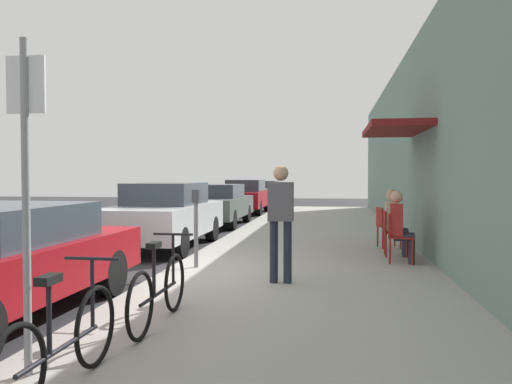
# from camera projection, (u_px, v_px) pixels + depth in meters

# --- Properties ---
(ground_plane) EXTENTS (60.00, 60.00, 0.00)m
(ground_plane) POSITION_uv_depth(u_px,v_px,m) (159.00, 280.00, 8.05)
(ground_plane) COLOR #2D2D30
(sidewalk_slab) EXTENTS (4.50, 32.00, 0.12)m
(sidewalk_slab) POSITION_uv_depth(u_px,v_px,m) (307.00, 260.00, 9.69)
(sidewalk_slab) COLOR #9E9B93
(sidewalk_slab) RESTS_ON ground_plane
(building_facade) EXTENTS (1.40, 32.00, 4.67)m
(building_facade) POSITION_uv_depth(u_px,v_px,m) (438.00, 140.00, 9.27)
(building_facade) COLOR gray
(building_facade) RESTS_ON ground_plane
(parked_car_1) EXTENTS (1.80, 4.40, 1.51)m
(parked_car_1) POSITION_uv_depth(u_px,v_px,m) (165.00, 215.00, 11.69)
(parked_car_1) COLOR #B7B7BC
(parked_car_1) RESTS_ON ground_plane
(parked_car_2) EXTENTS (1.80, 4.40, 1.39)m
(parked_car_2) POSITION_uv_depth(u_px,v_px,m) (217.00, 204.00, 16.95)
(parked_car_2) COLOR #47514C
(parked_car_2) RESTS_ON ground_plane
(parked_car_3) EXTENTS (1.80, 4.40, 1.50)m
(parked_car_3) POSITION_uv_depth(u_px,v_px,m) (245.00, 196.00, 22.56)
(parked_car_3) COLOR maroon
(parked_car_3) RESTS_ON ground_plane
(parked_car_4) EXTENTS (1.80, 4.40, 1.39)m
(parked_car_4) POSITION_uv_depth(u_px,v_px,m) (264.00, 192.00, 28.73)
(parked_car_4) COLOR #B7B7BC
(parked_car_4) RESTS_ON ground_plane
(parking_meter) EXTENTS (0.12, 0.10, 1.32)m
(parking_meter) POSITION_uv_depth(u_px,v_px,m) (196.00, 222.00, 8.55)
(parking_meter) COLOR slate
(parking_meter) RESTS_ON sidewalk_slab
(street_sign) EXTENTS (0.32, 0.06, 2.60)m
(street_sign) POSITION_uv_depth(u_px,v_px,m) (26.00, 180.00, 3.88)
(street_sign) COLOR gray
(street_sign) RESTS_ON sidewalk_slab
(bicycle_0) EXTENTS (0.46, 1.71, 0.90)m
(bicycle_0) POSITION_uv_depth(u_px,v_px,m) (62.00, 344.00, 3.57)
(bicycle_0) COLOR black
(bicycle_0) RESTS_ON sidewalk_slab
(bicycle_1) EXTENTS (0.46, 1.71, 0.90)m
(bicycle_1) POSITION_uv_depth(u_px,v_px,m) (159.00, 290.00, 5.25)
(bicycle_1) COLOR black
(bicycle_1) RESTS_ON sidewalk_slab
(cafe_chair_0) EXTENTS (0.49, 0.49, 0.87)m
(cafe_chair_0) POSITION_uv_depth(u_px,v_px,m) (396.00, 235.00, 8.99)
(cafe_chair_0) COLOR maroon
(cafe_chair_0) RESTS_ON sidewalk_slab
(seated_patron_0) EXTENTS (0.46, 0.40, 1.29)m
(seated_patron_0) POSITION_uv_depth(u_px,v_px,m) (400.00, 224.00, 8.96)
(seated_patron_0) COLOR #232838
(seated_patron_0) RESTS_ON sidewalk_slab
(cafe_chair_1) EXTENTS (0.46, 0.46, 0.87)m
(cafe_chair_1) POSITION_uv_depth(u_px,v_px,m) (391.00, 230.00, 9.76)
(cafe_chair_1) COLOR maroon
(cafe_chair_1) RESTS_ON sidewalk_slab
(seated_patron_1) EXTENTS (0.44, 0.37, 1.29)m
(seated_patron_1) POSITION_uv_depth(u_px,v_px,m) (395.00, 220.00, 9.74)
(seated_patron_1) COLOR #232838
(seated_patron_1) RESTS_ON sidewalk_slab
(cafe_chair_2) EXTENTS (0.52, 0.52, 0.87)m
(cafe_chair_2) POSITION_uv_depth(u_px,v_px,m) (385.00, 224.00, 10.86)
(cafe_chair_2) COLOR maroon
(cafe_chair_2) RESTS_ON sidewalk_slab
(pedestrian_standing) EXTENTS (0.36, 0.22, 1.70)m
(pedestrian_standing) POSITION_uv_depth(u_px,v_px,m) (281.00, 214.00, 7.28)
(pedestrian_standing) COLOR #232838
(pedestrian_standing) RESTS_ON sidewalk_slab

